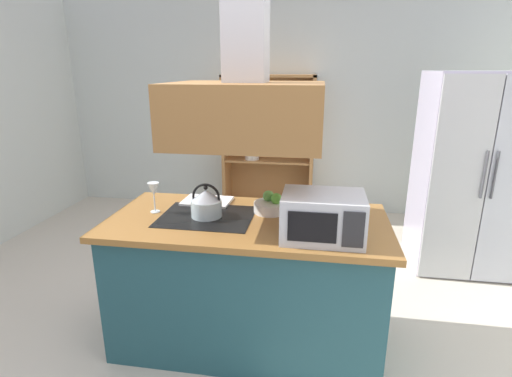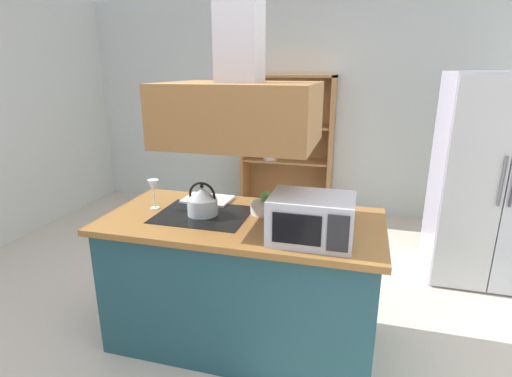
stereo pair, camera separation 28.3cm
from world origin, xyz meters
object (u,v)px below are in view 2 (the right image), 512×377
(dish_cabinet, at_px, (287,154))
(wine_glass_on_counter, at_px, (154,187))
(refrigerator, at_px, (492,180))
(kettle, at_px, (202,201))
(cutting_board, at_px, (208,199))
(fruit_bowl, at_px, (267,206))
(microwave, at_px, (312,219))

(dish_cabinet, xyz_separation_m, wine_glass_on_counter, (-0.43, -2.59, 0.28))
(refrigerator, bearing_deg, kettle, -145.55)
(refrigerator, xyz_separation_m, kettle, (-2.09, -1.43, 0.09))
(cutting_board, bearing_deg, dish_cabinet, 86.48)
(cutting_board, height_order, wine_glass_on_counter, wine_glass_on_counter)
(kettle, height_order, fruit_bowl, kettle)
(refrigerator, height_order, kettle, refrigerator)
(kettle, xyz_separation_m, microwave, (0.74, -0.22, 0.04))
(refrigerator, xyz_separation_m, cutting_board, (-2.17, -1.15, 0.01))
(kettle, distance_m, cutting_board, 0.30)
(cutting_board, distance_m, wine_glass_on_counter, 0.41)
(dish_cabinet, distance_m, cutting_board, 2.35)
(dish_cabinet, height_order, kettle, dish_cabinet)
(microwave, height_order, wine_glass_on_counter, microwave)
(cutting_board, bearing_deg, fruit_bowl, -14.79)
(dish_cabinet, xyz_separation_m, fruit_bowl, (0.33, -2.47, 0.18))
(cutting_board, bearing_deg, wine_glass_on_counter, -139.01)
(kettle, relative_size, wine_glass_on_counter, 1.08)
(refrigerator, xyz_separation_m, microwave, (-1.35, -1.65, 0.13))
(dish_cabinet, bearing_deg, microwave, -76.57)
(refrigerator, bearing_deg, wine_glass_on_counter, -150.23)
(microwave, xyz_separation_m, wine_glass_on_counter, (-1.11, 0.25, 0.02))
(refrigerator, relative_size, kettle, 8.10)
(dish_cabinet, bearing_deg, kettle, -91.44)
(microwave, bearing_deg, wine_glass_on_counter, 167.52)
(refrigerator, bearing_deg, microwave, -129.19)
(wine_glass_on_counter, bearing_deg, refrigerator, 29.77)
(refrigerator, relative_size, cutting_board, 5.32)
(cutting_board, relative_size, fruit_bowl, 1.56)
(microwave, bearing_deg, fruit_bowl, 132.80)
(kettle, bearing_deg, cutting_board, 105.64)
(refrigerator, xyz_separation_m, fruit_bowl, (-1.69, -1.28, 0.04))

